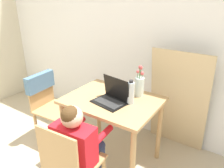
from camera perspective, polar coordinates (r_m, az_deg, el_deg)
name	(u,v)px	position (r m, az deg, el deg)	size (l,w,h in m)	color
wall_back	(130,35)	(2.77, 4.81, 12.55)	(6.40, 0.05, 2.50)	white
dining_table	(112,109)	(2.24, 0.10, -6.62)	(0.92, 0.71, 0.76)	tan
chair_occupied	(71,165)	(1.93, -10.78, -20.16)	(0.43, 0.43, 0.84)	tan
chair_spare	(46,96)	(2.77, -16.86, -3.11)	(0.45, 0.42, 0.85)	tan
person_seated	(78,141)	(1.89, -8.85, -14.48)	(0.39, 0.44, 0.96)	red
laptop	(112,96)	(2.11, 0.03, -3.26)	(0.35, 0.28, 0.24)	black
flower_vase	(139,85)	(2.22, 7.16, -0.29)	(0.09, 0.09, 0.33)	silver
water_bottle	(131,93)	(2.06, 4.93, -2.28)	(0.07, 0.07, 0.24)	silver
cardboard_panel	(178,102)	(2.59, 16.87, -4.41)	(0.65, 0.18, 1.20)	tan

